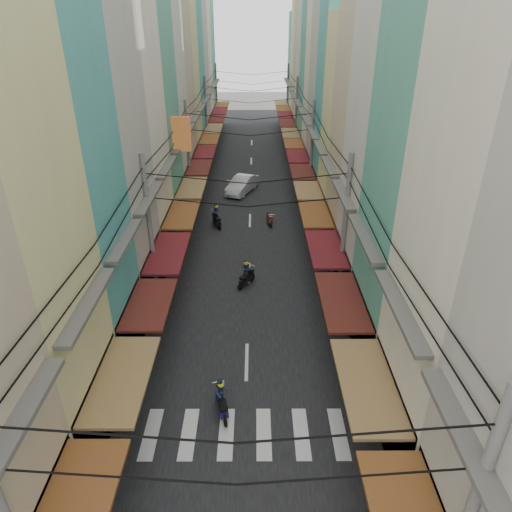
{
  "coord_description": "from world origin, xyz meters",
  "views": [
    {
      "loc": [
        0.38,
        -17.93,
        13.82
      ],
      "look_at": [
        0.44,
        4.69,
        1.87
      ],
      "focal_mm": 32.0,
      "sensor_mm": 36.0,
      "label": 1
    }
  ],
  "objects_px": {
    "bicycle": "(401,355)",
    "traffic_sign": "(381,365)",
    "market_umbrella": "(453,415)",
    "white_car": "(242,192)"
  },
  "relations": [
    {
      "from": "traffic_sign",
      "to": "white_car",
      "type": "bearing_deg",
      "value": 103.51
    },
    {
      "from": "traffic_sign",
      "to": "market_umbrella",
      "type": "bearing_deg",
      "value": -52.69
    },
    {
      "from": "white_car",
      "to": "traffic_sign",
      "type": "height_order",
      "value": "traffic_sign"
    },
    {
      "from": "white_car",
      "to": "market_umbrella",
      "type": "bearing_deg",
      "value": -52.0
    },
    {
      "from": "white_car",
      "to": "bicycle",
      "type": "xyz_separation_m",
      "value": [
        7.85,
        -21.85,
        0.0
      ]
    },
    {
      "from": "bicycle",
      "to": "traffic_sign",
      "type": "distance_m",
      "value": 3.99
    },
    {
      "from": "market_umbrella",
      "to": "bicycle",
      "type": "bearing_deg",
      "value": 89.5
    },
    {
      "from": "bicycle",
      "to": "market_umbrella",
      "type": "xyz_separation_m",
      "value": [
        -0.05,
        -5.33,
        1.91
      ]
    },
    {
      "from": "market_umbrella",
      "to": "traffic_sign",
      "type": "distance_m",
      "value": 3.06
    },
    {
      "from": "bicycle",
      "to": "traffic_sign",
      "type": "height_order",
      "value": "traffic_sign"
    }
  ]
}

